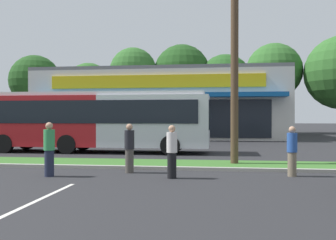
# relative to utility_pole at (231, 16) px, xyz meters

# --- Properties ---
(grass_median) EXTENTS (56.00, 2.20, 0.12)m
(grass_median) POSITION_rel_utility_pole_xyz_m (-5.48, -0.10, -5.79)
(grass_median) COLOR #386B28
(grass_median) RESTS_ON ground_plane
(curb_lip) EXTENTS (56.00, 0.24, 0.12)m
(curb_lip) POSITION_rel_utility_pole_xyz_m (-5.48, -1.32, -5.79)
(curb_lip) COLOR #99968C
(curb_lip) RESTS_ON ground_plane
(parking_stripe_2) EXTENTS (0.12, 4.80, 0.01)m
(parking_stripe_2) POSITION_rel_utility_pole_xyz_m (-4.62, -6.96, -5.85)
(parking_stripe_2) COLOR silver
(parking_stripe_2) RESTS_ON ground_plane
(storefront_building) EXTENTS (22.37, 15.04, 6.25)m
(storefront_building) POSITION_rel_utility_pole_xyz_m (-5.62, 22.76, -2.72)
(storefront_building) COLOR beige
(storefront_building) RESTS_ON ground_plane
(tree_far_left) EXTENTS (6.52, 6.52, 9.91)m
(tree_far_left) POSITION_rel_utility_pole_xyz_m (-23.87, 31.23, 0.79)
(tree_far_left) COLOR #473323
(tree_far_left) RESTS_ON ground_plane
(tree_left) EXTENTS (5.96, 5.96, 8.98)m
(tree_left) POSITION_rel_utility_pole_xyz_m (-17.14, 32.56, 0.14)
(tree_left) COLOR #473323
(tree_left) RESTS_ON ground_plane
(tree_mid_left) EXTENTS (5.84, 5.84, 10.58)m
(tree_mid_left) POSITION_rel_utility_pole_xyz_m (-10.91, 31.20, 1.78)
(tree_mid_left) COLOR #473323
(tree_mid_left) RESTS_ON ground_plane
(tree_mid) EXTENTS (7.05, 7.05, 11.05)m
(tree_mid) POSITION_rel_utility_pole_xyz_m (-4.94, 32.47, 1.66)
(tree_mid) COLOR #473323
(tree_mid) RESTS_ON ground_plane
(tree_mid_right) EXTENTS (6.46, 6.46, 9.63)m
(tree_mid_right) POSITION_rel_utility_pole_xyz_m (0.43, 32.02, 0.54)
(tree_mid_right) COLOR #473323
(tree_mid_right) RESTS_ON ground_plane
(tree_right) EXTENTS (6.59, 6.59, 10.67)m
(tree_right) POSITION_rel_utility_pole_xyz_m (6.17, 31.11, 1.51)
(tree_right) COLOR #473323
(tree_right) RESTS_ON ground_plane
(utility_pole) EXTENTS (3.03, 2.40, 10.99)m
(utility_pole) POSITION_rel_utility_pole_xyz_m (0.00, 0.00, 0.00)
(utility_pole) COLOR #4C3826
(utility_pole) RESTS_ON ground_plane
(city_bus) EXTENTS (12.78, 2.72, 3.25)m
(city_bus) POSITION_rel_utility_pole_xyz_m (-7.29, 4.99, -4.08)
(city_bus) COLOR #AD191E
(city_bus) RESTS_ON ground_plane
(pedestrian_near_bench) EXTENTS (0.33, 0.33, 1.62)m
(pedestrian_near_bench) POSITION_rel_utility_pole_xyz_m (1.86, -2.29, -5.04)
(pedestrian_near_bench) COLOR #726651
(pedestrian_near_bench) RESTS_ON ground_plane
(pedestrian_by_pole) EXTENTS (0.34, 0.34, 1.66)m
(pedestrian_by_pole) POSITION_rel_utility_pole_xyz_m (-1.94, -3.18, -5.01)
(pedestrian_by_pole) COLOR black
(pedestrian_by_pole) RESTS_ON ground_plane
(pedestrian_mid) EXTENTS (0.35, 0.35, 1.75)m
(pedestrian_mid) POSITION_rel_utility_pole_xyz_m (-5.90, -3.32, -4.97)
(pedestrian_mid) COLOR #1E2338
(pedestrian_mid) RESTS_ON ground_plane
(pedestrian_far) EXTENTS (0.34, 0.34, 1.69)m
(pedestrian_far) POSITION_rel_utility_pole_xyz_m (-3.53, -2.20, -5.00)
(pedestrian_far) COLOR #47423D
(pedestrian_far) RESTS_ON ground_plane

